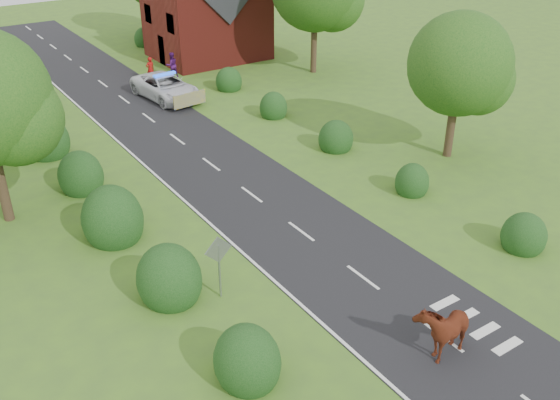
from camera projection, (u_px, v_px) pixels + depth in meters
ground at (363, 278)px, 23.48m from camera, size 120.00×120.00×0.00m
road at (185, 145)px, 34.40m from camera, size 6.00×70.00×0.02m
road_markings at (175, 165)px, 32.10m from camera, size 4.96×70.00×0.01m
hedgerow_left at (88, 186)px, 28.45m from camera, size 2.75×50.41×3.00m
hedgerow_right at (322, 132)px, 34.61m from camera, size 2.10×45.78×2.10m
tree_right_a at (464, 68)px, 30.98m from camera, size 5.33×5.20×7.56m
road_sign at (219, 258)px, 21.69m from camera, size 1.06×0.08×2.53m
house at (206, 8)px, 48.17m from camera, size 8.00×7.40×9.17m
cow at (443, 330)px, 19.66m from camera, size 2.41×1.52×1.60m
police_van at (166, 87)px, 40.80m from camera, size 3.21×5.93×1.71m
pedestrian_red at (150, 69)px, 44.06m from camera, size 0.67×0.48×1.73m
pedestrian_purple at (172, 65)px, 44.77m from camera, size 0.90×0.71×1.82m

